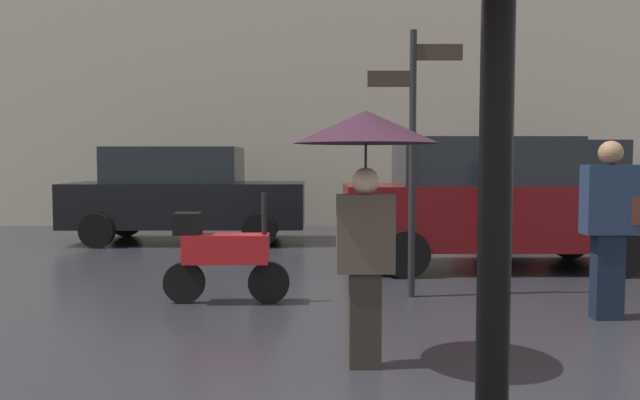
{
  "coord_description": "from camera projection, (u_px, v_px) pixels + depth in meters",
  "views": [
    {
      "loc": [
        -0.58,
        -2.71,
        1.58
      ],
      "look_at": [
        -0.5,
        5.78,
        1.05
      ],
      "focal_mm": 35.42,
      "sensor_mm": 36.0,
      "label": 1
    }
  ],
  "objects": [
    {
      "name": "pedestrian_with_bag",
      "position": [
        610.0,
        219.0,
        6.25
      ],
      "size": [
        0.54,
        0.24,
        1.78
      ],
      "rotation": [
        0.0,
        0.0,
        4.32
      ],
      "color": "black",
      "rests_on": "ground"
    },
    {
      "name": "parked_car_right",
      "position": [
        184.0,
        194.0,
        12.26
      ],
      "size": [
        4.52,
        1.95,
        1.84
      ],
      "rotation": [
        0.0,
        0.0,
        0.17
      ],
      "color": "black",
      "rests_on": "ground"
    },
    {
      "name": "parked_scooter",
      "position": [
        222.0,
        254.0,
        6.97
      ],
      "size": [
        1.4,
        0.32,
        1.23
      ],
      "rotation": [
        0.0,
        0.0,
        -0.17
      ],
      "color": "black",
      "rests_on": "ground"
    },
    {
      "name": "parked_car_distant",
      "position": [
        563.0,
        190.0,
        12.68
      ],
      "size": [
        4.15,
        1.84,
        1.98
      ],
      "rotation": [
        0.0,
        0.0,
        0.27
      ],
      "color": "#590C0F",
      "rests_on": "ground"
    },
    {
      "name": "pedestrian_with_umbrella",
      "position": [
        366.0,
        157.0,
        4.74
      ],
      "size": [
        1.09,
        1.09,
        1.96
      ],
      "rotation": [
        0.0,
        0.0,
        4.64
      ],
      "color": "#2A241E",
      "rests_on": "ground"
    },
    {
      "name": "parked_car_left",
      "position": [
        492.0,
        202.0,
        9.31
      ],
      "size": [
        4.46,
        1.87,
        1.91
      ],
      "rotation": [
        0.0,
        0.0,
        3.01
      ],
      "color": "#590C0F",
      "rests_on": "ground"
    },
    {
      "name": "street_signpost",
      "position": [
        413.0,
        137.0,
        7.22
      ],
      "size": [
        1.08,
        0.08,
        3.06
      ],
      "color": "black",
      "rests_on": "ground"
    }
  ]
}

